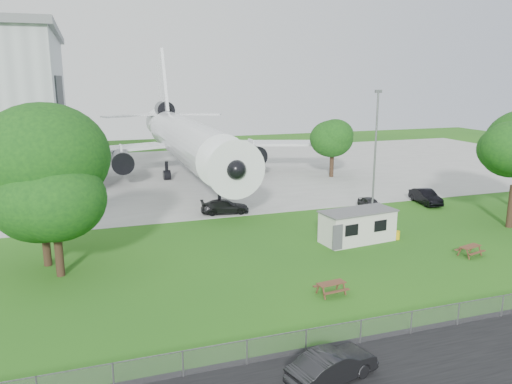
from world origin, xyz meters
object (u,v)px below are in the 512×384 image
object	(u,v)px
site_cabin	(358,226)
car_centre_sedan	(332,366)
picnic_west	(331,294)
airliner	(186,138)
picnic_east	(469,256)

from	to	relation	value
site_cabin	car_centre_sedan	distance (m)	19.89
picnic_west	car_centre_sedan	xyz separation A→B (m)	(-4.12, -8.15, 0.72)
airliner	site_cabin	distance (m)	32.35
airliner	site_cabin	size ratio (longest dim) A/B	6.93
site_cabin	car_centre_sedan	bearing A→B (deg)	-123.05
car_centre_sedan	site_cabin	bearing A→B (deg)	-49.48
airliner	car_centre_sedan	size ratio (longest dim) A/B	10.95
airliner	picnic_east	bearing A→B (deg)	-68.69
airliner	picnic_west	world-z (taller)	airliner
site_cabin	car_centre_sedan	world-z (taller)	site_cabin
picnic_east	picnic_west	bearing A→B (deg)	177.63
site_cabin	picnic_west	bearing A→B (deg)	-128.28
airliner	site_cabin	bearing A→B (deg)	-75.53
picnic_east	airliner	bearing A→B (deg)	96.84
airliner	picnic_east	distance (m)	39.85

